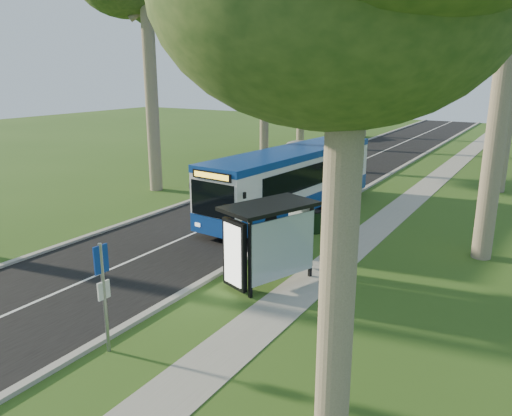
% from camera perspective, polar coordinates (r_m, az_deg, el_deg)
% --- Properties ---
extents(ground, '(120.00, 120.00, 0.00)m').
position_cam_1_polar(ground, '(17.76, -3.41, -7.07)').
color(ground, '#2F5119').
rests_on(ground, ground).
extents(road, '(7.00, 100.00, 0.02)m').
position_cam_1_polar(road, '(27.62, 2.38, 1.21)').
color(road, black).
rests_on(road, ground).
extents(kerb_east, '(0.25, 100.00, 0.12)m').
position_cam_1_polar(kerb_east, '(26.15, 9.10, 0.32)').
color(kerb_east, '#9E9B93').
rests_on(kerb_east, ground).
extents(kerb_west, '(0.25, 100.00, 0.12)m').
position_cam_1_polar(kerb_west, '(29.40, -3.60, 2.17)').
color(kerb_west, '#9E9B93').
rests_on(kerb_west, ground).
extents(centre_line, '(0.12, 100.00, 0.00)m').
position_cam_1_polar(centre_line, '(27.61, 2.38, 1.24)').
color(centre_line, white).
rests_on(centre_line, road).
extents(footpath, '(1.50, 100.00, 0.02)m').
position_cam_1_polar(footpath, '(25.24, 15.40, -0.71)').
color(footpath, gray).
rests_on(footpath, ground).
extents(bus, '(3.52, 12.00, 3.13)m').
position_cam_1_polar(bus, '(24.40, 4.14, 3.17)').
color(bus, white).
rests_on(bus, ground).
extents(bus_stop_sign, '(0.10, 0.40, 2.86)m').
position_cam_1_polar(bus_stop_sign, '(12.74, -17.05, -8.55)').
color(bus_stop_sign, gray).
rests_on(bus_stop_sign, ground).
extents(bus_shelter, '(2.62, 3.47, 2.65)m').
position_cam_1_polar(bus_shelter, '(15.80, 1.22, -2.71)').
color(bus_shelter, black).
rests_on(bus_shelter, ground).
extents(litter_bin, '(0.56, 0.56, 0.99)m').
position_cam_1_polar(litter_bin, '(21.65, 6.74, -1.56)').
color(litter_bin, black).
rests_on(litter_bin, ground).
extents(car_white, '(2.62, 4.56, 1.46)m').
position_cam_1_polar(car_white, '(40.27, 4.52, 6.73)').
color(car_white, silver).
rests_on(car_white, ground).
extents(car_silver, '(2.90, 4.61, 1.43)m').
position_cam_1_polar(car_silver, '(52.74, 10.66, 8.56)').
color(car_silver, '#A7ABAF').
rests_on(car_silver, ground).
extents(tree_west_c, '(5.20, 5.20, 13.23)m').
position_cam_1_polar(tree_west_c, '(36.57, 0.99, 20.17)').
color(tree_west_c, '#7A6B56').
rests_on(tree_west_c, ground).
extents(tree_west_d, '(5.20, 5.20, 16.01)m').
position_cam_1_polar(tree_west_d, '(46.48, 5.40, 21.62)').
color(tree_west_d, '#7A6B56').
rests_on(tree_west_d, ground).
extents(tree_west_e, '(5.20, 5.20, 13.52)m').
position_cam_1_polar(tree_west_e, '(54.58, 12.72, 18.48)').
color(tree_west_e, '#7A6B56').
rests_on(tree_west_e, ground).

